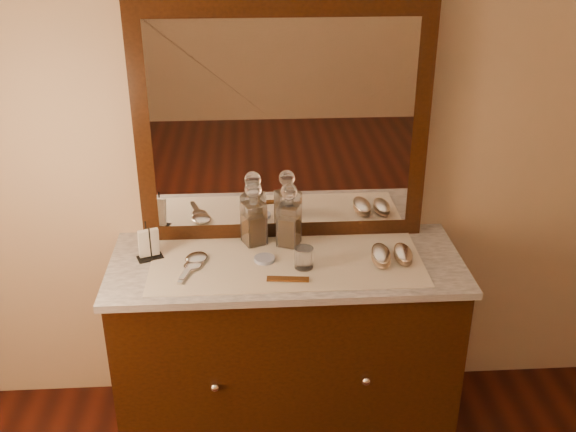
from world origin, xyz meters
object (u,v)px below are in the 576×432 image
(comb, at_px, (288,279))
(brush_far, at_px, (403,254))
(pin_dish, at_px, (264,259))
(hand_mirror_inner, at_px, (191,267))
(decanter_left, at_px, (254,219))
(hand_mirror_outer, at_px, (195,261))
(dresser_cabinet, at_px, (287,348))
(brush_near, at_px, (381,256))
(napkin_rack, at_px, (149,245))
(decanter_right, at_px, (289,221))
(mirror_frame, at_px, (283,124))

(comb, xyz_separation_m, brush_far, (0.48, 0.13, 0.02))
(pin_dish, relative_size, hand_mirror_inner, 0.44)
(decanter_left, relative_size, hand_mirror_outer, 1.23)
(decanter_left, xyz_separation_m, hand_mirror_outer, (-0.24, -0.16, -0.10))
(dresser_cabinet, relative_size, decanter_left, 4.87)
(dresser_cabinet, relative_size, hand_mirror_inner, 7.28)
(dresser_cabinet, height_order, brush_near, brush_near)
(dresser_cabinet, distance_m, napkin_rack, 0.75)
(brush_far, bearing_deg, napkin_rack, 175.53)
(decanter_left, relative_size, brush_near, 1.60)
(comb, distance_m, hand_mirror_outer, 0.40)
(decanter_left, xyz_separation_m, decanter_right, (0.15, -0.02, -0.00))
(hand_mirror_inner, bearing_deg, brush_far, 1.72)
(mirror_frame, relative_size, decanter_left, 4.17)
(dresser_cabinet, bearing_deg, napkin_rack, 174.27)
(pin_dish, distance_m, hand_mirror_inner, 0.30)
(dresser_cabinet, relative_size, pin_dish, 16.65)
(mirror_frame, bearing_deg, napkin_rack, -161.25)
(decanter_left, height_order, brush_near, decanter_left)
(dresser_cabinet, bearing_deg, brush_near, -4.88)
(comb, distance_m, decanter_right, 0.31)
(mirror_frame, height_order, pin_dish, mirror_frame)
(decanter_left, distance_m, hand_mirror_inner, 0.34)
(napkin_rack, bearing_deg, comb, -21.23)
(dresser_cabinet, relative_size, hand_mirror_outer, 5.97)
(pin_dish, height_order, napkin_rack, napkin_rack)
(napkin_rack, height_order, brush_far, napkin_rack)
(napkin_rack, xyz_separation_m, decanter_right, (0.58, 0.08, 0.05))
(napkin_rack, xyz_separation_m, brush_far, (1.03, -0.08, -0.04))
(pin_dish, bearing_deg, brush_far, -2.39)
(pin_dish, relative_size, brush_far, 0.51)
(decanter_right, relative_size, brush_near, 1.57)
(comb, relative_size, decanter_left, 0.57)
(decanter_left, bearing_deg, hand_mirror_inner, -140.76)
(hand_mirror_inner, bearing_deg, decanter_left, 39.24)
(brush_far, bearing_deg, mirror_frame, 150.36)
(mirror_frame, height_order, brush_far, mirror_frame)
(comb, bearing_deg, decanter_left, 117.80)
(brush_near, bearing_deg, brush_far, 4.87)
(mirror_frame, height_order, decanter_left, mirror_frame)
(mirror_frame, xyz_separation_m, pin_dish, (-0.09, -0.25, -0.49))
(decanter_left, xyz_separation_m, brush_far, (0.60, -0.18, -0.09))
(mirror_frame, xyz_separation_m, comb, (-0.00, -0.40, -0.49))
(hand_mirror_outer, relative_size, hand_mirror_inner, 1.22)
(brush_far, relative_size, hand_mirror_outer, 0.70)
(mirror_frame, height_order, hand_mirror_outer, mirror_frame)
(brush_far, bearing_deg, hand_mirror_inner, -178.28)
(hand_mirror_inner, bearing_deg, pin_dish, 9.58)
(hand_mirror_outer, bearing_deg, hand_mirror_inner, -101.21)
(pin_dish, relative_size, decanter_right, 0.30)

